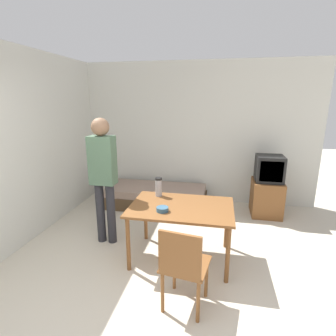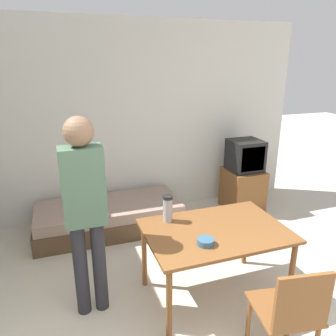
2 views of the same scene
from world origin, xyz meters
name	(u,v)px [view 1 (image 1 of 2)]	position (x,y,z in m)	size (l,w,h in m)	color
ground_plane	(134,334)	(0.00, 0.00, 0.00)	(20.00, 20.00, 0.00)	beige
wall_back	(186,133)	(0.00, 3.36, 1.35)	(4.97, 0.06, 2.70)	silver
wall_left	(38,144)	(-2.01, 1.67, 1.35)	(0.06, 4.33, 2.70)	silver
daybed	(156,196)	(-0.49, 2.84, 0.19)	(1.90, 0.82, 0.38)	#4C3823
tv	(267,188)	(1.52, 2.84, 0.49)	(0.51, 0.55, 1.07)	brown
dining_table	(181,212)	(0.23, 1.23, 0.64)	(1.27, 0.87, 0.72)	brown
wooden_chair	(183,265)	(0.38, 0.35, 0.51)	(0.49, 0.49, 0.89)	brown
person_standing	(103,172)	(-0.87, 1.42, 1.04)	(0.34, 0.24, 1.77)	#28282D
thermos_flask	(159,186)	(-0.12, 1.52, 0.86)	(0.09, 0.09, 0.26)	#99999E
mate_bowl	(162,209)	(0.04, 1.02, 0.75)	(0.14, 0.14, 0.05)	#335670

